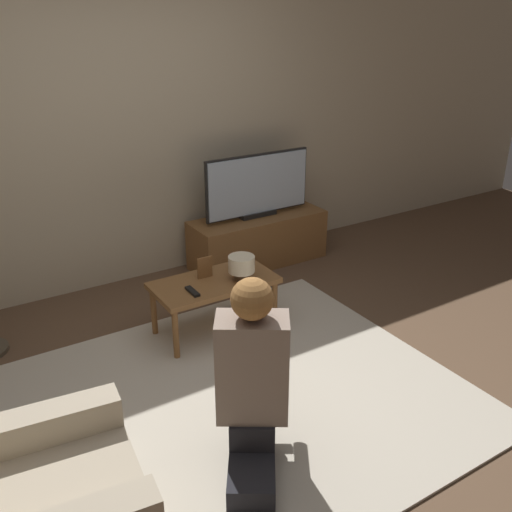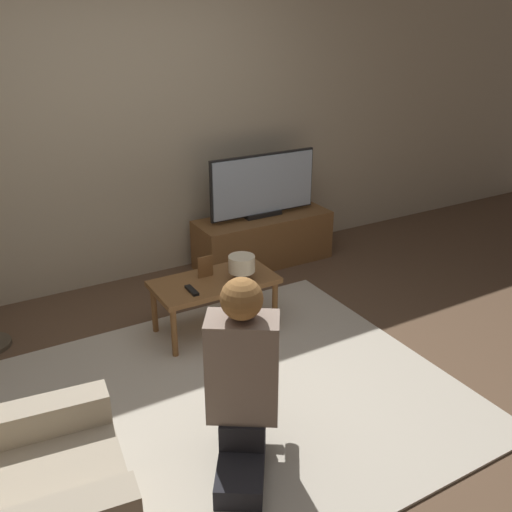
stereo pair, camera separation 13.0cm
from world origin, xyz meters
The scene contains 10 objects.
ground_plane centered at (0.00, 0.00, 0.00)m, with size 10.00×10.00×0.00m, color brown.
wall_back centered at (0.00, 1.93, 1.30)m, with size 10.00×0.06×2.60m.
rug centered at (0.00, 0.00, 0.01)m, with size 2.49×2.18×0.02m.
tv_stand centered at (1.14, 1.61, 0.22)m, with size 1.21×0.43×0.44m.
tv centered at (1.14, 1.61, 0.71)m, with size 0.99×0.08×0.55m.
coffee_table centered at (0.25, 0.76, 0.35)m, with size 0.84×0.44×0.40m.
person_kneeling centered at (-0.19, -0.43, 0.51)m, with size 0.63×0.78×0.99m.
picture_frame centered at (0.22, 0.83, 0.47)m, with size 0.11×0.01×0.15m.
table_lamp centered at (0.41, 0.67, 0.50)m, with size 0.18×0.18×0.17m.
remote centered at (0.04, 0.67, 0.40)m, with size 0.04×0.15×0.02m.
Camera 1 is at (-1.37, -2.34, 2.08)m, focal length 40.00 mm.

